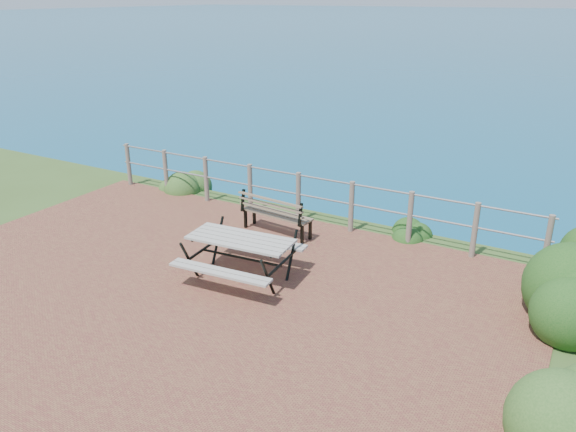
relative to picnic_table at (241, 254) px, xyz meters
name	(u,v)px	position (x,y,z in m)	size (l,w,h in m)	color
ground	(194,291)	(-0.41, -0.71, -0.45)	(10.00, 7.00, 0.12)	brown
safety_railing	(298,194)	(-0.41, 2.64, 0.12)	(9.40, 0.10, 1.00)	#6B5B4C
picnic_table	(241,254)	(0.00, 0.00, 0.00)	(1.71, 1.44, 0.70)	#9D998D
park_bench	(277,208)	(-0.43, 1.84, 0.09)	(1.46, 0.50, 0.81)	brown
shrub_lip_west	(180,188)	(-3.83, 3.05, -0.45)	(0.87, 0.87, 0.65)	#2D541F
shrub_lip_east	(406,234)	(1.72, 3.06, -0.45)	(0.79, 0.79, 0.54)	#154515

